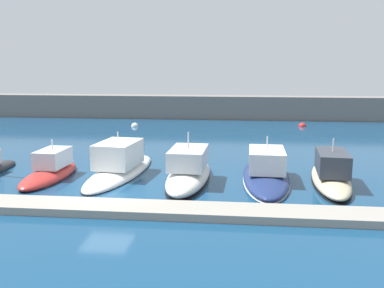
# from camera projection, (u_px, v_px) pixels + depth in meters

# --- Properties ---
(ground_plane) EXTENTS (120.00, 120.00, 0.00)m
(ground_plane) POSITION_uv_depth(u_px,v_px,m) (106.00, 198.00, 22.43)
(ground_plane) COLOR navy
(dock_pier) EXTENTS (39.26, 1.94, 0.38)m
(dock_pier) POSITION_uv_depth(u_px,v_px,m) (93.00, 207.00, 20.41)
(dock_pier) COLOR gray
(dock_pier) RESTS_ON ground_plane
(breakwater_seawall) EXTENTS (108.00, 2.90, 2.90)m
(breakwater_seawall) POSITION_uv_depth(u_px,v_px,m) (185.00, 107.00, 55.24)
(breakwater_seawall) COLOR slate
(breakwater_seawall) RESTS_ON ground_plane
(motorboat_red_fourth) EXTENTS (2.32, 6.45, 2.58)m
(motorboat_red_fourth) POSITION_uv_depth(u_px,v_px,m) (50.00, 170.00, 26.36)
(motorboat_red_fourth) COLOR #B72D28
(motorboat_red_fourth) RESTS_ON ground_plane
(motorboat_white_fifth) EXTENTS (3.65, 9.91, 3.16)m
(motorboat_white_fifth) POSITION_uv_depth(u_px,v_px,m) (120.00, 166.00, 27.19)
(motorboat_white_fifth) COLOR white
(motorboat_white_fifth) RESTS_ON ground_plane
(motorboat_ivory_sixth) EXTENTS (2.67, 8.36, 3.28)m
(motorboat_ivory_sixth) POSITION_uv_depth(u_px,v_px,m) (189.00, 171.00, 25.50)
(motorboat_ivory_sixth) COLOR silver
(motorboat_ivory_sixth) RESTS_ON ground_plane
(motorboat_navy_seventh) EXTENTS (3.03, 9.93, 2.96)m
(motorboat_navy_seventh) POSITION_uv_depth(u_px,v_px,m) (266.00, 172.00, 26.06)
(motorboat_navy_seventh) COLOR navy
(motorboat_navy_seventh) RESTS_ON ground_plane
(motorboat_sand_eighth) EXTENTS (2.78, 8.17, 2.96)m
(motorboat_sand_eighth) POSITION_uv_depth(u_px,v_px,m) (331.00, 174.00, 24.99)
(motorboat_sand_eighth) COLOR beige
(motorboat_sand_eighth) RESTS_ON ground_plane
(mooring_buoy_red) EXTENTS (0.84, 0.84, 0.84)m
(mooring_buoy_red) POSITION_uv_depth(u_px,v_px,m) (302.00, 126.00, 48.03)
(mooring_buoy_red) COLOR red
(mooring_buoy_red) RESTS_ON ground_plane
(mooring_buoy_white) EXTENTS (0.82, 0.82, 0.82)m
(mooring_buoy_white) POSITION_uv_depth(u_px,v_px,m) (135.00, 126.00, 48.08)
(mooring_buoy_white) COLOR white
(mooring_buoy_white) RESTS_ON ground_plane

